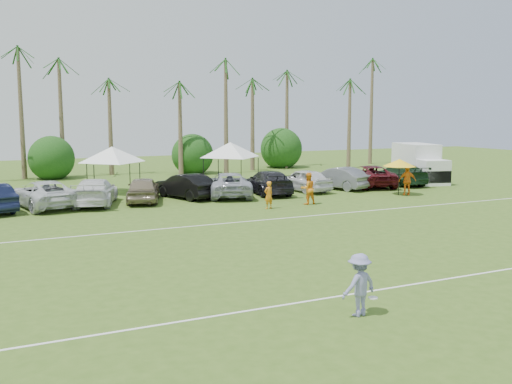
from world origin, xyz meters
name	(u,v)px	position (x,y,z in m)	size (l,w,h in m)	color
ground	(423,310)	(0.00, 0.00, 0.00)	(120.00, 120.00, 0.00)	#3C5A1B
field_lines	(287,249)	(0.00, 8.00, 0.01)	(80.00, 12.10, 0.01)	white
palm_tree_3	(20,54)	(-8.00, 38.00, 10.06)	(2.40, 2.40, 11.90)	brown
palm_tree_4	(74,88)	(-4.00, 38.00, 7.48)	(2.40, 2.40, 8.90)	brown
palm_tree_5	(122,79)	(0.00, 38.00, 8.35)	(2.40, 2.40, 9.90)	brown
palm_tree_6	(167,70)	(4.00, 38.00, 9.21)	(2.40, 2.40, 10.90)	brown
palm_tree_7	(210,62)	(8.00, 38.00, 10.06)	(2.40, 2.40, 11.90)	brown
palm_tree_8	(259,92)	(13.00, 38.00, 7.48)	(2.40, 2.40, 8.90)	brown
palm_tree_9	(305,83)	(18.00, 38.00, 8.35)	(2.40, 2.40, 9.90)	brown
palm_tree_10	(347,76)	(23.00, 38.00, 9.21)	(2.40, 2.40, 10.90)	brown
palm_tree_11	(379,69)	(27.00, 38.00, 10.06)	(2.40, 2.40, 11.90)	brown
bush_tree_1	(51,157)	(-6.00, 39.00, 1.80)	(4.00, 4.00, 4.00)	brown
bush_tree_2	(187,153)	(6.00, 39.00, 1.80)	(4.00, 4.00, 4.00)	brown
bush_tree_3	(282,150)	(16.00, 39.00, 1.80)	(4.00, 4.00, 4.00)	brown
sideline_player_a	(269,195)	(3.67, 17.06, 0.79)	(0.58, 0.38, 1.59)	orange
sideline_player_b	(308,189)	(6.51, 17.48, 0.96)	(0.93, 0.73, 1.92)	orange
sideline_player_c	(407,181)	(14.43, 17.98, 0.98)	(1.14, 0.48, 1.95)	orange
box_truck	(420,162)	(20.41, 23.67, 1.61)	(3.48, 6.17, 3.00)	white
canopy_tent_left	(112,147)	(-3.10, 27.34, 3.18)	(4.59, 4.59, 3.72)	black
canopy_tent_right	(230,142)	(5.48, 27.13, 3.31)	(4.77, 4.77, 3.87)	black
market_umbrella	(399,163)	(14.01, 18.33, 2.16)	(2.17, 2.17, 2.41)	black
frisbee_player	(359,285)	(-1.85, 0.42, 0.86)	(1.19, 0.80, 1.71)	#8181B7
parked_car_2	(44,194)	(-7.93, 22.90, 0.79)	(2.63, 5.70, 1.58)	silver
parked_car_3	(95,192)	(-5.08, 22.68, 0.79)	(2.22, 5.46, 1.58)	white
parked_car_4	(143,189)	(-2.22, 22.54, 0.79)	(1.87, 4.65, 1.58)	#83745C
parked_car_5	(185,186)	(0.63, 23.00, 0.79)	(1.68, 4.81, 1.58)	black
parked_car_6	(229,184)	(3.48, 22.51, 0.79)	(2.63, 5.70, 1.58)	#A4A7B3
parked_car_7	(268,182)	(6.34, 22.52, 0.79)	(2.22, 5.46, 1.58)	black
parked_car_8	(304,180)	(9.19, 22.61, 0.79)	(1.87, 4.65, 1.58)	silver
parked_car_9	(338,178)	(12.05, 22.65, 0.79)	(1.68, 4.81, 1.58)	slate
parked_car_10	(369,176)	(14.90, 22.88, 0.79)	(2.63, 5.70, 1.58)	#4E0F15
parked_car_11	(400,174)	(17.75, 22.83, 0.79)	(2.22, 5.46, 1.58)	black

